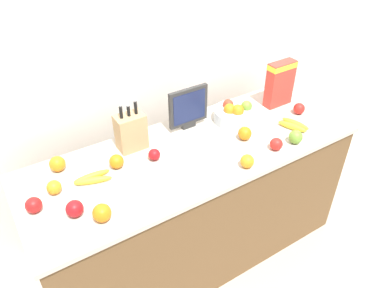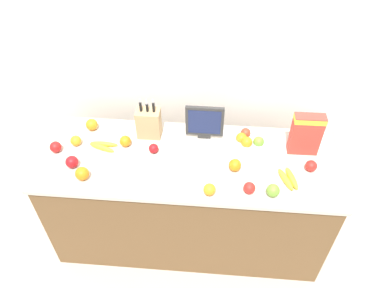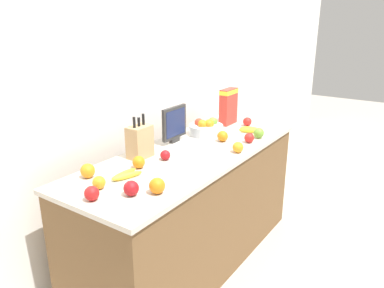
% 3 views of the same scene
% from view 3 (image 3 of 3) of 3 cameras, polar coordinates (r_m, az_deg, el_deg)
% --- Properties ---
extents(ground_plane, '(14.00, 14.00, 0.00)m').
position_cam_3_polar(ground_plane, '(3.04, -0.04, -17.19)').
color(ground_plane, '#B2A899').
extents(wall_back, '(9.00, 0.06, 2.60)m').
position_cam_3_polar(wall_back, '(2.86, -9.70, 8.79)').
color(wall_back, silver).
rests_on(wall_back, ground_plane).
extents(counter, '(1.99, 0.72, 0.90)m').
position_cam_3_polar(counter, '(2.80, -0.05, -9.73)').
color(counter, brown).
rests_on(counter, ground_plane).
extents(knife_block, '(0.16, 0.11, 0.32)m').
position_cam_3_polar(knife_block, '(2.49, -7.96, 0.38)').
color(knife_block, tan).
rests_on(knife_block, counter).
extents(small_monitor, '(0.26, 0.03, 0.27)m').
position_cam_3_polar(small_monitor, '(2.76, -2.69, 3.14)').
color(small_monitor, '#2D2D2D').
rests_on(small_monitor, counter).
extents(cereal_box, '(0.20, 0.08, 0.31)m').
position_cam_3_polar(cereal_box, '(3.26, 5.57, 5.94)').
color(cereal_box, red).
rests_on(cereal_box, counter).
extents(fruit_bowl, '(0.27, 0.27, 0.13)m').
position_cam_3_polar(fruit_bowl, '(2.97, 2.14, 2.41)').
color(fruit_bowl, silver).
rests_on(fruit_bowl, counter).
extents(banana_bunch_left, '(0.14, 0.20, 0.04)m').
position_cam_3_polar(banana_bunch_left, '(3.08, 8.93, 2.16)').
color(banana_bunch_left, yellow).
rests_on(banana_bunch_left, counter).
extents(banana_bunch_right, '(0.20, 0.10, 0.03)m').
position_cam_3_polar(banana_bunch_right, '(2.22, -10.07, -4.64)').
color(banana_bunch_right, yellow).
rests_on(banana_bunch_right, counter).
extents(apple_by_knife_block, '(0.08, 0.08, 0.08)m').
position_cam_3_polar(apple_by_knife_block, '(1.99, -9.24, -6.68)').
color(apple_by_knife_block, '#A31419').
rests_on(apple_by_knife_block, counter).
extents(apple_near_bananas, '(0.07, 0.07, 0.07)m').
position_cam_3_polar(apple_near_bananas, '(2.81, 8.70, 0.94)').
color(apple_near_bananas, red).
rests_on(apple_near_bananas, counter).
extents(apple_front, '(0.08, 0.08, 0.08)m').
position_cam_3_polar(apple_front, '(2.93, 10.13, 1.67)').
color(apple_front, '#6B9E33').
rests_on(apple_front, counter).
extents(apple_rightmost, '(0.07, 0.07, 0.07)m').
position_cam_3_polar(apple_rightmost, '(2.45, -4.09, -1.70)').
color(apple_rightmost, '#A31419').
rests_on(apple_rightmost, counter).
extents(apple_rear, '(0.08, 0.08, 0.08)m').
position_cam_3_polar(apple_rear, '(3.24, 8.43, 3.39)').
color(apple_rear, red).
rests_on(apple_rear, counter).
extents(apple_leftmost, '(0.08, 0.08, 0.08)m').
position_cam_3_polar(apple_leftmost, '(1.98, -15.07, -7.26)').
color(apple_leftmost, red).
rests_on(apple_leftmost, counter).
extents(orange_by_cereal, '(0.08, 0.08, 0.08)m').
position_cam_3_polar(orange_by_cereal, '(2.33, -8.13, -2.76)').
color(orange_by_cereal, orange).
rests_on(orange_by_cereal, counter).
extents(orange_back_center, '(0.07, 0.07, 0.07)m').
position_cam_3_polar(orange_back_center, '(2.10, -13.99, -5.71)').
color(orange_back_center, orange).
rests_on(orange_back_center, counter).
extents(orange_front_left, '(0.09, 0.09, 0.09)m').
position_cam_3_polar(orange_front_left, '(1.99, -5.34, -6.35)').
color(orange_front_left, orange).
rests_on(orange_front_left, counter).
extents(orange_front_center, '(0.08, 0.08, 0.08)m').
position_cam_3_polar(orange_front_center, '(2.81, 4.68, 1.19)').
color(orange_front_center, orange).
rests_on(orange_front_center, counter).
extents(orange_near_bowl, '(0.09, 0.09, 0.09)m').
position_cam_3_polar(orange_near_bowl, '(2.26, -15.60, -3.95)').
color(orange_near_bowl, orange).
rests_on(orange_near_bowl, counter).
extents(orange_mid_right, '(0.08, 0.08, 0.08)m').
position_cam_3_polar(orange_mid_right, '(2.59, 7.02, -0.51)').
color(orange_mid_right, orange).
rests_on(orange_mid_right, counter).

